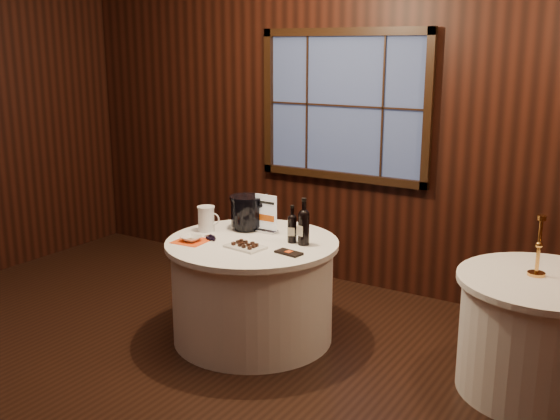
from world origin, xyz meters
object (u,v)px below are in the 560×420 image
Objects in this scene: ice_bucket at (247,212)px; grape_bunch at (213,237)px; cracker_bowl at (191,239)px; chocolate_box at (289,253)px; brass_candlestick at (538,254)px; main_table at (253,289)px; port_bottle_right at (304,225)px; chocolate_plate at (245,246)px; side_table at (540,336)px; port_bottle_left at (292,226)px; glass_pitcher at (206,219)px; sign_stand at (267,219)px.

ice_bucket is 1.67× the size of grape_bunch.
ice_bucket is 1.81× the size of cracker_bowl.
chocolate_box is at bearing 0.61° from grape_bunch.
brass_candlestick is (2.20, 0.46, 0.12)m from grape_bunch.
grape_bunch is at bearing -153.81° from main_table.
cracker_bowl is (-0.74, -0.37, -0.13)m from port_bottle_right.
brass_candlestick is at bearing 14.89° from chocolate_plate.
main_table and side_table have the same top height.
port_bottle_left is at bearing -13.19° from ice_bucket.
ice_bucket is at bearing 157.74° from chocolate_box.
chocolate_plate reaches higher than side_table.
glass_pitcher is 0.50× the size of brass_candlestick.
glass_pitcher reaches higher than side_table.
sign_stand is at bearing 3.13° from ice_bucket.
side_table is 2.09m from sign_stand.
chocolate_box is 0.97× the size of glass_pitcher.
chocolate_plate reaches higher than main_table.
cracker_bowl is (-0.37, -0.25, 0.40)m from main_table.
side_table is 1.72m from port_bottle_right.
port_bottle_left is 0.10m from port_bottle_right.
chocolate_plate is at bearing -123.42° from port_bottle_right.
glass_pitcher is at bearing 176.14° from main_table.
chocolate_plate is 1.55× the size of chocolate_box.
ice_bucket reaches higher than side_table.
ice_bucket is at bearing -177.73° from port_bottle_right.
port_bottle_left is at bearing -174.10° from side_table.
sign_stand is at bearing 102.37° from chocolate_plate.
sign_stand is at bearing 58.17° from grape_bunch.
grape_bunch is (-0.54, -0.25, -0.10)m from port_bottle_left.
chocolate_plate is at bearing -77.99° from sign_stand.
side_table is at bearing -15.83° from port_bottle_left.
cracker_bowl is at bearing -171.58° from port_bottle_left.
side_table is at bearing 10.75° from grape_bunch.
cracker_bowl is at bearing -131.08° from grape_bunch.
side_table is at bearing -22.57° from brass_candlestick.
side_table is 2.51m from glass_pitcher.
chocolate_plate is 1.85× the size of grape_bunch.
chocolate_box is at bearing 9.52° from cracker_bowl.
brass_candlestick is (1.97, 0.08, 0.03)m from sign_stand.
port_bottle_right is 0.84m from cracker_bowl.
glass_pitcher is at bearing 138.94° from grape_bunch.
chocolate_box is at bearing 8.16° from chocolate_plate.
brass_candlestick reaches higher than main_table.
cracker_bowl reaches higher than side_table.
sign_stand is 0.33m from port_bottle_left.
port_bottle_left is (0.27, 0.12, 0.50)m from main_table.
main_table is 0.55m from sign_stand.
sign_stand reaches higher than port_bottle_left.
main_table is at bearing 170.95° from chocolate_box.
port_bottle_left is 1.42× the size of glass_pitcher.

